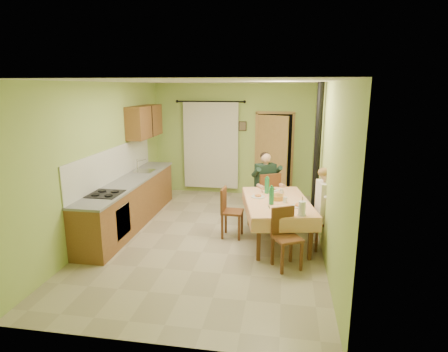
% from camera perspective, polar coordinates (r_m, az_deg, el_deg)
% --- Properties ---
extents(floor, '(4.00, 6.00, 0.01)m').
position_cam_1_polar(floor, '(7.03, -2.17, -9.26)').
color(floor, tan).
rests_on(floor, ground).
extents(room_shell, '(4.04, 6.04, 2.82)m').
position_cam_1_polar(room_shell, '(6.55, -2.31, 5.59)').
color(room_shell, '#AAC866').
rests_on(room_shell, ground).
extents(kitchen_run, '(0.64, 3.64, 1.56)m').
position_cam_1_polar(kitchen_run, '(7.73, -14.13, -3.75)').
color(kitchen_run, brown).
rests_on(kitchen_run, ground).
extents(upper_cabinets, '(0.35, 1.40, 0.70)m').
position_cam_1_polar(upper_cabinets, '(8.67, -11.99, 8.14)').
color(upper_cabinets, brown).
rests_on(upper_cabinets, room_shell).
extents(curtain, '(1.70, 0.07, 2.22)m').
position_cam_1_polar(curtain, '(9.55, -2.02, 4.74)').
color(curtain, black).
rests_on(curtain, ground).
extents(doorway, '(0.96, 0.40, 2.15)m').
position_cam_1_polar(doorway, '(9.39, 7.49, 3.18)').
color(doorway, black).
rests_on(doorway, ground).
extents(dining_table, '(1.43, 2.01, 0.76)m').
position_cam_1_polar(dining_table, '(6.81, 8.00, -6.75)').
color(dining_table, '#F0AD7B').
rests_on(dining_table, ground).
extents(tableware, '(0.95, 1.56, 0.33)m').
position_cam_1_polar(tableware, '(6.56, 8.34, -3.42)').
color(tableware, white).
rests_on(tableware, dining_table).
extents(chair_far, '(0.62, 0.62, 1.02)m').
position_cam_1_polar(chair_far, '(7.85, 6.35, -4.59)').
color(chair_far, brown).
rests_on(chair_far, ground).
extents(chair_near, '(0.51, 0.51, 0.93)m').
position_cam_1_polar(chair_near, '(5.90, 9.48, -11.03)').
color(chair_near, brown).
rests_on(chair_near, ground).
extents(chair_right, '(0.44, 0.44, 0.94)m').
position_cam_1_polar(chair_right, '(6.70, 15.11, -8.26)').
color(chair_right, brown).
rests_on(chair_right, ground).
extents(chair_left, '(0.39, 0.39, 0.92)m').
position_cam_1_polar(chair_left, '(6.95, 1.16, -6.97)').
color(chair_left, brown).
rests_on(chair_left, ground).
extents(man_far, '(0.65, 0.62, 1.39)m').
position_cam_1_polar(man_far, '(7.70, 6.41, -0.40)').
color(man_far, '#192D23').
rests_on(man_far, chair_far).
extents(man_right, '(0.52, 0.62, 1.39)m').
position_cam_1_polar(man_right, '(6.51, 15.32, -3.43)').
color(man_right, silver).
rests_on(man_right, chair_right).
extents(stove_flue, '(0.24, 0.24, 2.80)m').
position_cam_1_polar(stove_flue, '(7.18, 13.77, -0.55)').
color(stove_flue, black).
rests_on(stove_flue, ground).
extents(picture_back, '(0.19, 0.03, 0.23)m').
position_cam_1_polar(picture_back, '(9.43, 2.86, 7.61)').
color(picture_back, black).
rests_on(picture_back, room_shell).
extents(picture_right, '(0.03, 0.31, 0.21)m').
position_cam_1_polar(picture_right, '(7.63, 14.33, 6.55)').
color(picture_right, brown).
rests_on(picture_right, room_shell).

